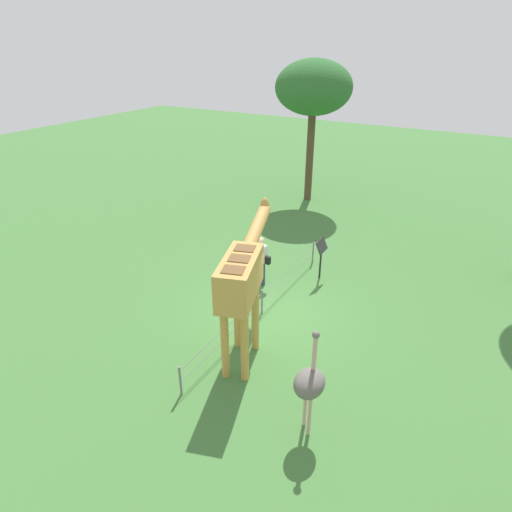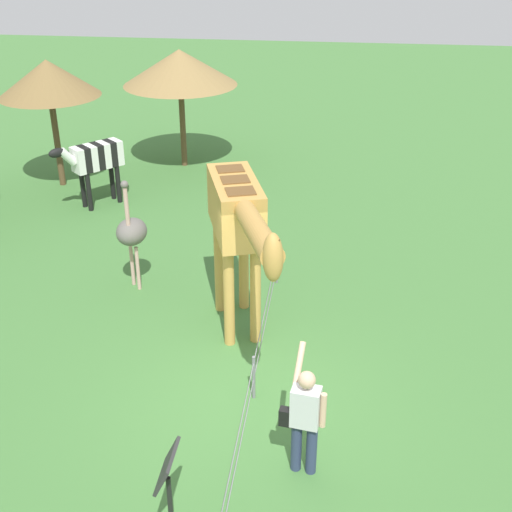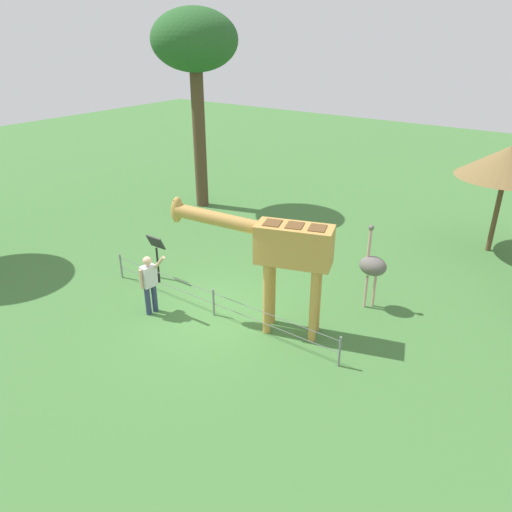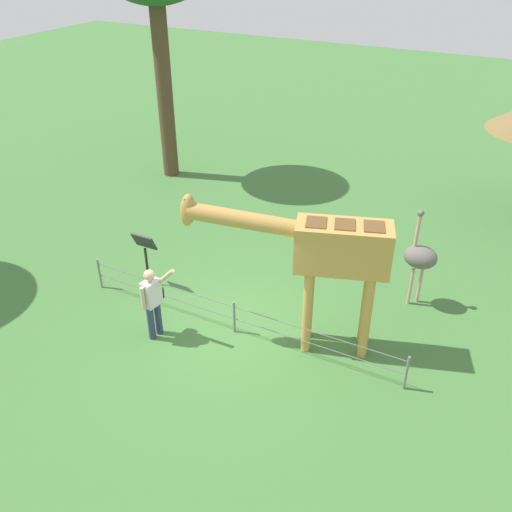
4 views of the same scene
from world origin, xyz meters
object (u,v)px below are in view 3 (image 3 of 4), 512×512
giraffe (280,248)px  visitor (150,281)px  tree_east (195,46)px  ostrich (373,266)px  shade_hut_near (508,162)px  info_sign (156,248)px

giraffe → visitor: size_ratio=2.23×
tree_east → ostrich: bearing=158.3°
visitor → ostrich: 5.60m
shade_hut_near → tree_east: tree_east is taller
shade_hut_near → info_sign: shade_hut_near is taller
tree_east → giraffe: bearing=142.4°
giraffe → ostrich: 2.79m
ostrich → info_sign: 6.00m
visitor → tree_east: tree_east is taller
giraffe → tree_east: 10.23m
ostrich → info_sign: (5.62, 2.07, -0.23)m
giraffe → ostrich: (-1.36, -2.24, -0.96)m
giraffe → tree_east: (7.50, -5.77, 3.90)m
info_sign → tree_east: bearing=-59.9°
info_sign → visitor: bearing=131.4°
giraffe → info_sign: 4.43m
ostrich → tree_east: tree_east is taller
ostrich → tree_east: (8.86, -3.53, 4.86)m
tree_east → visitor: bearing=122.6°
ostrich → info_sign: size_ratio=1.70×
tree_east → info_sign: tree_east is taller
ostrich → shade_hut_near: (-1.75, -5.60, 1.75)m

